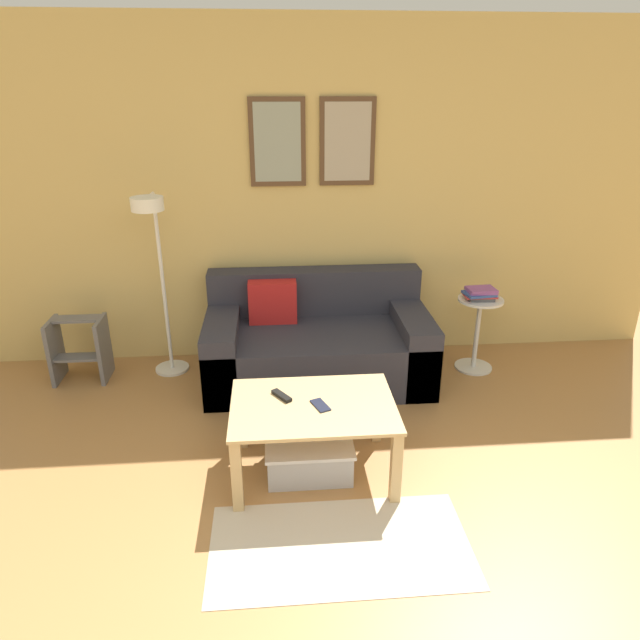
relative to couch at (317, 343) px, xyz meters
name	(u,v)px	position (x,y,z in m)	size (l,w,h in m)	color
wall_back	(318,197)	(0.05, 0.47, 1.01)	(5.60, 0.09, 2.55)	#D6B76B
area_rug	(340,545)	(-0.02, -1.77, -0.27)	(1.27, 0.65, 0.01)	#C1B299
couch	(317,343)	(0.00, 0.00, 0.00)	(1.65, 0.89, 0.76)	#2D2D38
coffee_table	(313,417)	(-0.11, -1.18, 0.10)	(0.91, 0.65, 0.45)	tan
storage_bin	(309,454)	(-0.14, -1.16, -0.16)	(0.50, 0.39, 0.21)	#B2B2B7
floor_lamp	(156,254)	(-1.13, 0.05, 0.71)	(0.26, 0.46, 1.40)	white
side_table	(478,327)	(1.25, 0.02, 0.08)	(0.34, 0.34, 0.58)	silver
book_stack	(480,293)	(1.24, 0.01, 0.36)	(0.25, 0.19, 0.09)	#4C4C51
remote_control	(282,396)	(-0.28, -1.09, 0.19)	(0.04, 0.15, 0.02)	black
cell_phone	(320,405)	(-0.07, -1.20, 0.18)	(0.07, 0.14, 0.01)	#1E2338
step_stool	(79,348)	(-1.78, 0.10, -0.01)	(0.39, 0.29, 0.48)	slate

